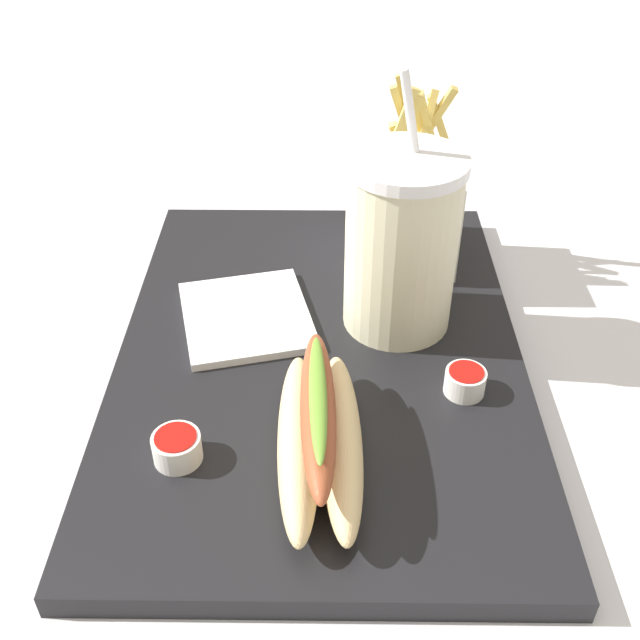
% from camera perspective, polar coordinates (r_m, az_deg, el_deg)
% --- Properties ---
extents(ground_plane, '(2.40, 2.40, 0.02)m').
position_cam_1_polar(ground_plane, '(0.65, 0.00, -4.18)').
color(ground_plane, silver).
extents(food_tray, '(0.47, 0.33, 0.02)m').
position_cam_1_polar(food_tray, '(0.64, 0.00, -2.84)').
color(food_tray, black).
rests_on(food_tray, ground_plane).
extents(soda_cup, '(0.10, 0.10, 0.22)m').
position_cam_1_polar(soda_cup, '(0.62, 6.13, 5.73)').
color(soda_cup, beige).
rests_on(soda_cup, food_tray).
extents(fries_basket, '(0.10, 0.09, 0.17)m').
position_cam_1_polar(fries_basket, '(0.73, 6.60, 8.46)').
color(fries_basket, white).
rests_on(fries_basket, food_tray).
extents(hot_dog_1, '(0.18, 0.06, 0.07)m').
position_cam_1_polar(hot_dog_1, '(0.53, -0.03, -8.62)').
color(hot_dog_1, '#E5C689').
rests_on(hot_dog_1, food_tray).
extents(ketchup_cup_1, '(0.03, 0.03, 0.02)m').
position_cam_1_polar(ketchup_cup_1, '(0.55, -10.73, -9.34)').
color(ketchup_cup_1, white).
rests_on(ketchup_cup_1, food_tray).
extents(ketchup_cup_2, '(0.03, 0.03, 0.02)m').
position_cam_1_polar(ketchup_cup_2, '(0.60, 10.87, -4.49)').
color(ketchup_cup_2, white).
rests_on(ketchup_cup_2, food_tray).
extents(napkin_stack, '(0.14, 0.13, 0.01)m').
position_cam_1_polar(napkin_stack, '(0.67, -5.56, 0.27)').
color(napkin_stack, white).
rests_on(napkin_stack, food_tray).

